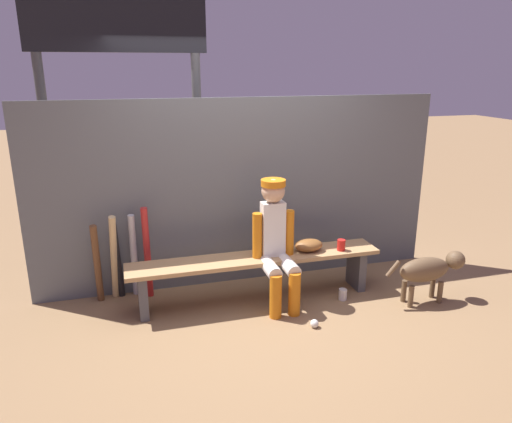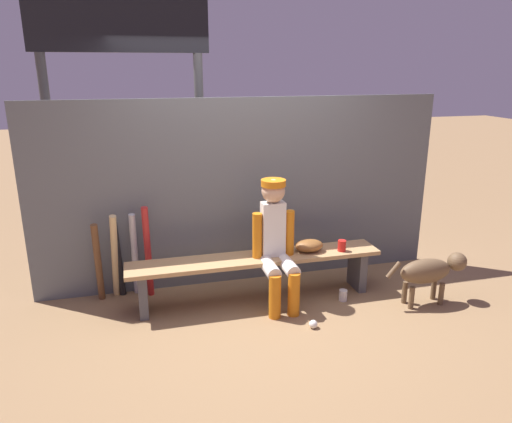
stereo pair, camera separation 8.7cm
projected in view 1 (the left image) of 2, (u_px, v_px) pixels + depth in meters
ground_plane at (256, 299)px, 4.70m from camera, size 30.00×30.00×0.00m
chainlink_fence at (242, 193)px, 4.89m from camera, size 4.20×0.03×1.91m
dugout_bench at (256, 266)px, 4.59m from camera, size 2.45×0.36×0.45m
player_seated at (276, 239)px, 4.45m from camera, size 0.41×0.55×1.20m
baseball_glove at (309, 245)px, 4.69m from camera, size 0.28×0.20×0.12m
bat_aluminum_red at (147, 253)px, 4.61m from camera, size 0.08×0.14×0.93m
bat_aluminum_silver at (134, 255)px, 4.66m from camera, size 0.07×0.15×0.85m
bat_aluminum_black at (118, 261)px, 4.60m from camera, size 0.10×0.20×0.80m
bat_wood_natural at (114, 258)px, 4.56m from camera, size 0.11×0.26×0.89m
bat_wood_dark at (97, 264)px, 4.51m from camera, size 0.07×0.19×0.81m
baseball at (314, 324)px, 4.18m from camera, size 0.07×0.07×0.07m
cup_on_ground at (343, 294)px, 4.68m from camera, size 0.08×0.08×0.11m
cup_on_bench at (341, 245)px, 4.71m from camera, size 0.08×0.08×0.11m
scoreboard at (126, 55)px, 4.97m from camera, size 2.10×0.27×3.32m
dog at (429, 269)px, 4.56m from camera, size 0.84×0.20×0.49m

